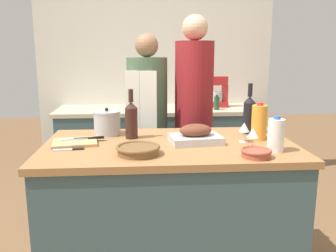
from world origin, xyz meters
The scene contains 23 objects.
kitchen_island centered at (0.00, 0.00, 0.47)m, with size 1.51×0.85×0.94m.
back_counter centered at (0.00, 1.62, 0.45)m, with size 2.09×0.60×0.89m.
back_wall centered at (0.00, 1.97, 1.27)m, with size 2.59×0.10×2.55m.
roasting_pan centered at (0.16, 0.01, 0.98)m, with size 0.33×0.25×0.12m.
wicker_basket centered at (-0.19, -0.22, 0.97)m, with size 0.24×0.24×0.05m.
cutting_board centered at (-0.57, 0.03, 0.95)m, with size 0.29×0.25×0.02m.
stock_pot centered at (-0.40, 0.26, 1.02)m, with size 0.18×0.18×0.18m.
mixing_bowl centered at (0.43, -0.32, 0.96)m, with size 0.16×0.16×0.04m.
juice_jug centered at (0.57, 0.06, 1.05)m, with size 0.10×0.10×0.23m.
milk_jug centered at (0.57, -0.22, 1.03)m, with size 0.09×0.09×0.20m.
wine_bottle_green centered at (-0.23, 0.15, 1.06)m, with size 0.08×0.08×0.31m.
wine_bottle_dark centered at (0.55, 0.23, 1.07)m, with size 0.08×0.08×0.34m.
wine_glass_left centered at (0.46, 0.00, 1.03)m, with size 0.07×0.07×0.12m.
wine_glass_right centered at (0.46, -0.16, 1.03)m, with size 0.07×0.07×0.12m.
knife_chef centered at (-0.52, 0.08, 0.96)m, with size 0.25×0.07×0.01m.
knife_paring centered at (-0.57, -0.10, 0.94)m, with size 0.17×0.05×0.01m.
knife_bread centered at (-0.49, 0.09, 0.96)m, with size 0.19×0.05×0.01m.
stand_mixer centered at (0.67, 1.67, 1.03)m, with size 0.18×0.14×0.33m.
condiment_bottle_tall centered at (0.43, 1.69, 0.98)m, with size 0.07×0.07×0.18m.
condiment_bottle_short centered at (0.60, 1.48, 0.96)m, with size 0.05×0.05×0.15m.
condiment_bottle_extra centered at (-0.07, 1.75, 0.98)m, with size 0.05×0.05×0.19m.
person_cook_aproned centered at (-0.12, 0.87, 0.90)m, with size 0.34×0.37×1.62m.
person_cook_guest centered at (0.27, 0.83, 0.99)m, with size 0.32×0.32×1.77m.
Camera 1 is at (-0.17, -2.07, 1.49)m, focal length 38.00 mm.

